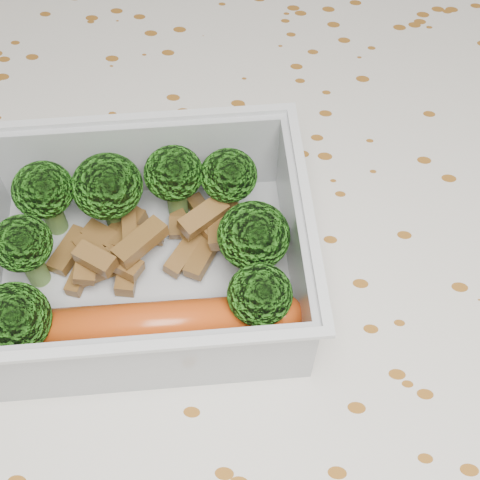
{
  "coord_description": "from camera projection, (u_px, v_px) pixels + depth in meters",
  "views": [
    {
      "loc": [
        0.03,
        -0.2,
        1.1
      ],
      "look_at": [
        0.01,
        0.0,
        0.78
      ],
      "focal_mm": 50.0,
      "sensor_mm": 36.0,
      "label": 1
    }
  ],
  "objects": [
    {
      "name": "dining_table",
      "position": [
        228.0,
        325.0,
        0.48
      ],
      "size": [
        1.4,
        0.9,
        0.75
      ],
      "color": "brown",
      "rests_on": "ground"
    },
    {
      "name": "tablecloth",
      "position": [
        227.0,
        292.0,
        0.43
      ],
      "size": [
        1.46,
        0.96,
        0.19
      ],
      "color": "silver",
      "rests_on": "dining_table"
    },
    {
      "name": "lunch_container",
      "position": [
        142.0,
        261.0,
        0.38
      ],
      "size": [
        0.21,
        0.18,
        0.07
      ],
      "color": "silver",
      "rests_on": "tablecloth"
    },
    {
      "name": "broccoli_florets",
      "position": [
        138.0,
        229.0,
        0.37
      ],
      "size": [
        0.16,
        0.14,
        0.05
      ],
      "color": "#608C3F",
      "rests_on": "lunch_container"
    },
    {
      "name": "meat_pile",
      "position": [
        148.0,
        242.0,
        0.39
      ],
      "size": [
        0.11,
        0.08,
        0.03
      ],
      "color": "brown",
      "rests_on": "lunch_container"
    },
    {
      "name": "sausage",
      "position": [
        150.0,
        325.0,
        0.35
      ],
      "size": [
        0.16,
        0.05,
        0.02
      ],
      "color": "#C74714",
      "rests_on": "lunch_container"
    }
  ]
}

